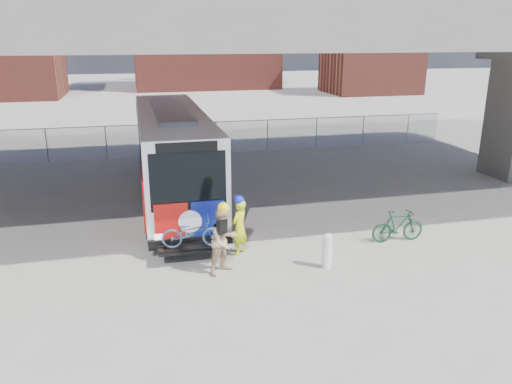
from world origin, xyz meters
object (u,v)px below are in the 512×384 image
object	(u,v)px
bollard	(327,249)
cyclist_tan	(224,240)
cyclist_hivis	(239,226)
bus	(172,147)
bike_parked	(398,226)

from	to	relation	value
bollard	cyclist_tan	xyz separation A→B (m)	(-2.92, 0.40, 0.42)
cyclist_hivis	cyclist_tan	xyz separation A→B (m)	(-0.67, -1.12, 0.06)
bus	cyclist_hivis	world-z (taller)	bus
bus	cyclist_hivis	bearing A→B (deg)	-77.08
cyclist_hivis	cyclist_tan	size ratio (longest dim) A/B	0.92
cyclist_tan	bike_parked	distance (m)	5.93
bus	cyclist_tan	world-z (taller)	bus
cyclist_tan	bus	bearing A→B (deg)	64.57
bus	bike_parked	bearing A→B (deg)	-44.72
cyclist_tan	bike_parked	bearing A→B (deg)	-22.95
bus	cyclist_hivis	distance (m)	6.59
bike_parked	bus	bearing A→B (deg)	47.29
bike_parked	cyclist_hivis	bearing A→B (deg)	89.33
bollard	cyclist_tan	world-z (taller)	cyclist_tan
cyclist_hivis	bike_parked	xyz separation A→B (m)	(5.18, -0.24, -0.39)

